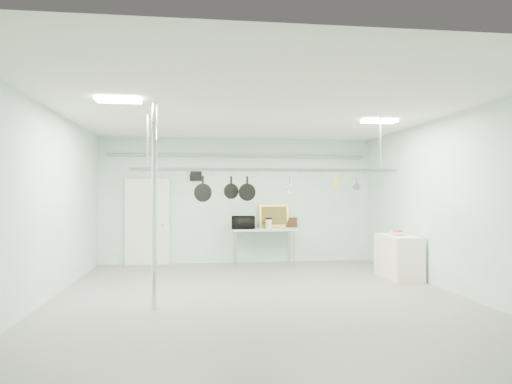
{
  "coord_description": "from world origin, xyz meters",
  "views": [
    {
      "loc": [
        -1.02,
        -7.73,
        1.78
      ],
      "look_at": [
        0.08,
        1.0,
        1.81
      ],
      "focal_mm": 32.0,
      "sensor_mm": 36.0,
      "label": 1
    }
  ],
  "objects": [
    {
      "name": "light_panel_right",
      "position": [
        2.4,
        0.6,
        3.16
      ],
      "size": [
        0.65,
        0.3,
        0.05
      ],
      "primitive_type": "cube",
      "color": "white",
      "rests_on": "ceiling"
    },
    {
      "name": "skillet_mid",
      "position": [
        -0.45,
        0.3,
        1.89
      ],
      "size": [
        0.28,
        0.13,
        0.39
      ],
      "primitive_type": null,
      "rotation": [
        0.0,
        0.0,
        0.28
      ],
      "color": "black",
      "rests_on": "pot_rack"
    },
    {
      "name": "skillet_right",
      "position": [
        -0.17,
        0.3,
        1.87
      ],
      "size": [
        0.31,
        0.1,
        0.43
      ],
      "primitive_type": null,
      "rotation": [
        0.0,
        0.0,
        0.14
      ],
      "color": "black",
      "rests_on": "pot_rack"
    },
    {
      "name": "saucepan",
      "position": [
        1.84,
        0.3,
        1.97
      ],
      "size": [
        0.13,
        0.1,
        0.23
      ],
      "primitive_type": null,
      "rotation": [
        0.0,
        0.0,
        0.18
      ],
      "color": "#A2A3A7",
      "rests_on": "pot_rack"
    },
    {
      "name": "pot_rack",
      "position": [
        0.2,
        0.3,
        2.23
      ],
      "size": [
        4.8,
        0.06,
        1.0
      ],
      "color": "#B7B7BC",
      "rests_on": "ceiling"
    },
    {
      "name": "door",
      "position": [
        -2.3,
        3.94,
        1.05
      ],
      "size": [
        1.1,
        0.1,
        2.2
      ],
      "primitive_type": "cube",
      "color": "silver",
      "rests_on": "floor"
    },
    {
      "name": "floor",
      "position": [
        0.0,
        0.0,
        0.0
      ],
      "size": [
        8.0,
        8.0,
        0.0
      ],
      "primitive_type": "plane",
      "color": "gray",
      "rests_on": "ground"
    },
    {
      "name": "side_cabinet",
      "position": [
        3.15,
        1.4,
        0.45
      ],
      "size": [
        0.6,
        1.2,
        0.9
      ],
      "primitive_type": "cube",
      "color": "white",
      "rests_on": "floor"
    },
    {
      "name": "painting_small",
      "position": [
        1.36,
        3.9,
        1.03
      ],
      "size": [
        0.3,
        0.08,
        0.25
      ],
      "primitive_type": "cube",
      "rotation": [
        -0.17,
        0.0,
        -0.0
      ],
      "color": "#311B11",
      "rests_on": "prep_table"
    },
    {
      "name": "conduit_pipe",
      "position": [
        0.0,
        3.9,
        2.75
      ],
      "size": [
        6.6,
        0.07,
        0.07
      ],
      "primitive_type": "cylinder",
      "rotation": [
        0.0,
        1.57,
        0.0
      ],
      "color": "gray",
      "rests_on": "back_wall"
    },
    {
      "name": "fruit_cluster",
      "position": [
        3.13,
        1.39,
        0.98
      ],
      "size": [
        0.24,
        0.24,
        0.09
      ],
      "primitive_type": null,
      "color": "#AA1E0F",
      "rests_on": "fruit_bowl"
    },
    {
      "name": "fruit_bowl",
      "position": [
        3.13,
        1.39,
        0.94
      ],
      "size": [
        0.37,
        0.37,
        0.08
      ],
      "primitive_type": "imported",
      "rotation": [
        0.0,
        0.0,
        -0.1
      ],
      "color": "silver",
      "rests_on": "side_cabinet"
    },
    {
      "name": "whisk",
      "position": [
        0.6,
        0.3,
        1.92
      ],
      "size": [
        0.2,
        0.2,
        0.32
      ],
      "primitive_type": null,
      "rotation": [
        0.0,
        0.0,
        -0.14
      ],
      "color": "silver",
      "rests_on": "pot_rack"
    },
    {
      "name": "back_wall",
      "position": [
        0.0,
        3.99,
        1.6
      ],
      "size": [
        7.0,
        0.02,
        3.2
      ],
      "primitive_type": "cube",
      "color": "silver",
      "rests_on": "floor"
    },
    {
      "name": "microwave",
      "position": [
        0.07,
        3.5,
        1.06
      ],
      "size": [
        0.6,
        0.43,
        0.32
      ],
      "primitive_type": "imported",
      "rotation": [
        0.0,
        0.0,
        3.06
      ],
      "color": "black",
      "rests_on": "prep_table"
    },
    {
      "name": "coffee_canister",
      "position": [
        0.73,
        3.61,
        1.02
      ],
      "size": [
        0.21,
        0.21,
        0.22
      ],
      "primitive_type": "cylinder",
      "rotation": [
        0.0,
        0.0,
        -0.38
      ],
      "color": "silver",
      "rests_on": "prep_table"
    },
    {
      "name": "prep_table",
      "position": [
        0.6,
        3.6,
        0.83
      ],
      "size": [
        1.6,
        0.7,
        0.91
      ],
      "color": "silver",
      "rests_on": "floor"
    },
    {
      "name": "skillet_left",
      "position": [
        -0.95,
        0.3,
        1.87
      ],
      "size": [
        0.32,
        0.16,
        0.43
      ],
      "primitive_type": null,
      "rotation": [
        0.0,
        0.0,
        -0.33
      ],
      "color": "black",
      "rests_on": "pot_rack"
    },
    {
      "name": "chrome_pole",
      "position": [
        -1.7,
        -0.6,
        1.6
      ],
      "size": [
        0.08,
        0.08,
        3.2
      ],
      "primitive_type": "cylinder",
      "color": "silver",
      "rests_on": "floor"
    },
    {
      "name": "light_panel_left",
      "position": [
        -2.2,
        -0.8,
        3.16
      ],
      "size": [
        0.65,
        0.3,
        0.05
      ],
      "primitive_type": "cube",
      "color": "white",
      "rests_on": "ceiling"
    },
    {
      "name": "right_wall",
      "position": [
        3.49,
        0.0,
        1.6
      ],
      "size": [
        0.02,
        8.0,
        3.2
      ],
      "primitive_type": "cube",
      "color": "silver",
      "rests_on": "floor"
    },
    {
      "name": "grater",
      "position": [
        1.45,
        0.3,
        1.99
      ],
      "size": [
        0.08,
        0.04,
        0.2
      ],
      "primitive_type": null,
      "rotation": [
        0.0,
        0.0,
        0.28
      ],
      "color": "gold",
      "rests_on": "pot_rack"
    },
    {
      "name": "ceiling",
      "position": [
        0.0,
        0.0,
        3.19
      ],
      "size": [
        7.0,
        8.0,
        0.02
      ],
      "primitive_type": "cube",
      "color": "silver",
      "rests_on": "back_wall"
    },
    {
      "name": "wall_vent",
      "position": [
        -1.1,
        3.97,
        2.25
      ],
      "size": [
        0.3,
        0.04,
        0.3
      ],
      "primitive_type": "cube",
      "color": "black",
      "rests_on": "back_wall"
    },
    {
      "name": "painting_large",
      "position": [
        0.91,
        3.9,
        1.2
      ],
      "size": [
        0.79,
        0.19,
        0.58
      ],
      "primitive_type": "cube",
      "rotation": [
        -0.14,
        0.0,
        0.08
      ],
      "color": "gold",
      "rests_on": "prep_table"
    }
  ]
}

